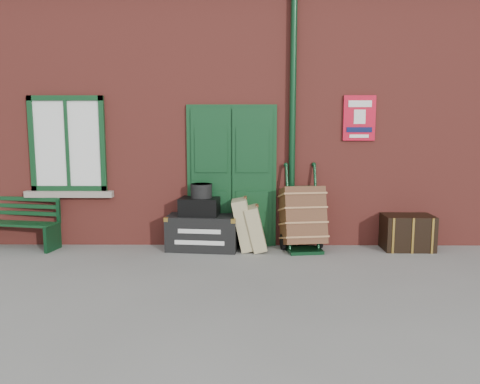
{
  "coord_description": "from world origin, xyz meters",
  "views": [
    {
      "loc": [
        -0.1,
        -5.94,
        1.91
      ],
      "look_at": [
        -0.16,
        0.6,
        1.0
      ],
      "focal_mm": 35.0,
      "sensor_mm": 36.0,
      "label": 1
    }
  ],
  "objects_px": {
    "porter_trolley": "(303,217)",
    "bench": "(18,222)",
    "houdini_trunk": "(203,232)",
    "dark_trunk": "(407,232)"
  },
  "relations": [
    {
      "from": "porter_trolley",
      "to": "bench",
      "type": "bearing_deg",
      "value": 170.88
    },
    {
      "from": "bench",
      "to": "porter_trolley",
      "type": "height_order",
      "value": "porter_trolley"
    },
    {
      "from": "bench",
      "to": "houdini_trunk",
      "type": "bearing_deg",
      "value": 9.09
    },
    {
      "from": "porter_trolley",
      "to": "houdini_trunk",
      "type": "bearing_deg",
      "value": 171.11
    },
    {
      "from": "porter_trolley",
      "to": "dark_trunk",
      "type": "bearing_deg",
      "value": -7.13
    },
    {
      "from": "bench",
      "to": "porter_trolley",
      "type": "distance_m",
      "value": 4.52
    },
    {
      "from": "houdini_trunk",
      "to": "dark_trunk",
      "type": "height_order",
      "value": "dark_trunk"
    },
    {
      "from": "bench",
      "to": "porter_trolley",
      "type": "xyz_separation_m",
      "value": [
        4.52,
        -0.09,
        0.09
      ]
    },
    {
      "from": "porter_trolley",
      "to": "dark_trunk",
      "type": "relative_size",
      "value": 1.74
    },
    {
      "from": "houdini_trunk",
      "to": "porter_trolley",
      "type": "bearing_deg",
      "value": 5.17
    }
  ]
}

